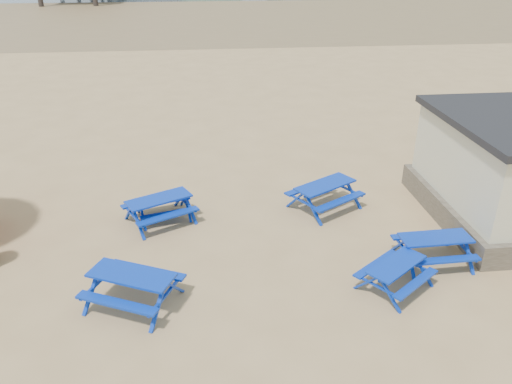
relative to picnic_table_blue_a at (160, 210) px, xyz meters
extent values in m
plane|color=tan|center=(1.43, -1.83, -0.40)|extent=(400.00, 400.00, 0.00)
plane|color=olive|center=(1.43, 53.17, -0.39)|extent=(400.00, 400.00, 0.00)
cube|color=#001CB0|center=(0.00, 0.00, 0.37)|extent=(2.02, 1.51, 0.05)
cube|color=#001CB0|center=(-0.28, 0.56, 0.08)|extent=(1.81, 1.09, 0.05)
cube|color=#001CB0|center=(0.28, -0.56, 0.08)|extent=(1.81, 1.09, 0.05)
cube|color=#001CB0|center=(0.09, 0.26, 0.24)|extent=(1.67, 1.00, 0.04)
cube|color=#001CB0|center=(-0.05, 0.76, -0.01)|extent=(1.57, 0.62, 0.04)
cube|color=#001CB0|center=(0.23, -0.25, -0.01)|extent=(1.57, 0.62, 0.04)
cube|color=#001CB0|center=(5.09, 0.34, 0.41)|extent=(2.10, 1.70, 0.06)
cube|color=#001CB0|center=(4.74, 0.90, 0.10)|extent=(1.85, 1.27, 0.06)
cube|color=#001CB0|center=(5.43, -0.23, 0.10)|extent=(1.85, 1.27, 0.06)
cube|color=#001CB0|center=(-0.36, -3.82, 0.40)|extent=(2.10, 1.52, 0.05)
cube|color=#001CB0|center=(-0.08, -3.23, 0.09)|extent=(1.89, 1.08, 0.05)
cube|color=#001CB0|center=(-0.64, -4.41, 0.09)|extent=(1.89, 1.08, 0.05)
cube|color=#001CB0|center=(7.21, -2.94, 0.34)|extent=(1.83, 0.75, 0.05)
cube|color=#001CB0|center=(7.19, -2.34, 0.05)|extent=(1.81, 0.30, 0.05)
cube|color=#001CB0|center=(7.22, -3.54, 0.05)|extent=(1.81, 0.30, 0.05)
cube|color=#001CB0|center=(5.82, -3.89, 0.27)|extent=(1.69, 1.49, 0.05)
cube|color=#001CB0|center=(5.50, -3.46, 0.01)|extent=(1.44, 1.17, 0.05)
cube|color=#001CB0|center=(6.15, -4.33, 0.01)|extent=(1.44, 1.17, 0.05)
camera|label=1|loc=(1.43, -13.32, 7.03)|focal=35.00mm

